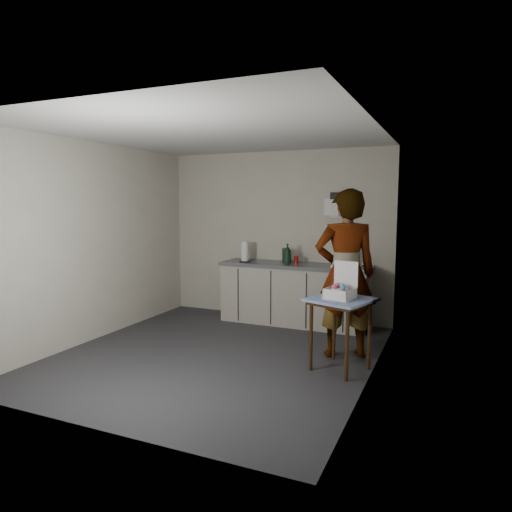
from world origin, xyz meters
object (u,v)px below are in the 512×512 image
at_px(soap_bottle, 288,254).
at_px(dark_bottle, 284,256).
at_px(kitchen_counter, 295,296).
at_px(side_table, 341,308).
at_px(paper_towel, 245,252).
at_px(dish_rack, 347,262).
at_px(standing_man, 345,274).
at_px(soda_can, 296,260).
at_px(bakery_box, 341,290).

relative_size(soap_bottle, dark_bottle, 1.33).
height_order(kitchen_counter, side_table, kitchen_counter).
relative_size(paper_towel, dish_rack, 0.77).
xyz_separation_m(side_table, standing_man, (-0.06, 0.48, 0.30)).
distance_m(side_table, soap_bottle, 1.93).
distance_m(soap_bottle, dish_rack, 0.87).
height_order(kitchen_counter, paper_towel, paper_towel).
bearing_deg(soap_bottle, paper_towel, 179.31).
bearing_deg(side_table, standing_man, 117.20).
bearing_deg(kitchen_counter, dish_rack, 2.97).
relative_size(standing_man, paper_towel, 6.41).
relative_size(standing_man, soap_bottle, 6.49).
distance_m(kitchen_counter, side_table, 1.95).
relative_size(standing_man, soda_can, 16.36).
relative_size(soap_bottle, dish_rack, 0.76).
bearing_deg(soda_can, bakery_box, -56.96).
bearing_deg(side_table, dish_rack, 119.72).
xyz_separation_m(soda_can, bakery_box, (1.03, -1.58, -0.09)).
height_order(dark_bottle, paper_towel, paper_towel).
relative_size(dish_rack, bakery_box, 1.03).
bearing_deg(dark_bottle, dish_rack, 3.20).
bearing_deg(dish_rack, side_table, -79.79).
xyz_separation_m(standing_man, soap_bottle, (-1.08, 1.03, 0.07)).
bearing_deg(kitchen_counter, standing_man, -48.52).
distance_m(soap_bottle, paper_towel, 0.69).
relative_size(soda_can, paper_towel, 0.39).
bearing_deg(soda_can, standing_man, -48.65).
distance_m(side_table, dark_bottle, 2.04).
height_order(standing_man, bakery_box, standing_man).
relative_size(soda_can, dish_rack, 0.30).
height_order(kitchen_counter, dish_rack, dish_rack).
relative_size(kitchen_counter, dark_bottle, 9.81).
bearing_deg(dish_rack, kitchen_counter, -177.03).
bearing_deg(standing_man, kitchen_counter, -73.51).
bearing_deg(soap_bottle, soda_can, 34.78).
relative_size(side_table, bakery_box, 2.04).
height_order(kitchen_counter, soda_can, soda_can).
relative_size(soap_bottle, bakery_box, 0.78).
bearing_deg(dark_bottle, soda_can, -4.71).
xyz_separation_m(kitchen_counter, dark_bottle, (-0.16, -0.01, 0.60)).
xyz_separation_m(side_table, dish_rack, (-0.30, 1.65, 0.28)).
xyz_separation_m(kitchen_counter, standing_man, (1.00, -1.13, 0.56)).
xyz_separation_m(dark_bottle, bakery_box, (1.22, -1.60, -0.14)).
bearing_deg(dark_bottle, paper_towel, -172.08).
relative_size(side_table, soap_bottle, 2.61).
relative_size(kitchen_counter, soda_can, 18.55).
relative_size(paper_towel, bakery_box, 0.79).
bearing_deg(standing_man, soap_bottle, -68.47).
distance_m(paper_towel, bakery_box, 2.38).
bearing_deg(standing_man, paper_towel, -55.23).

